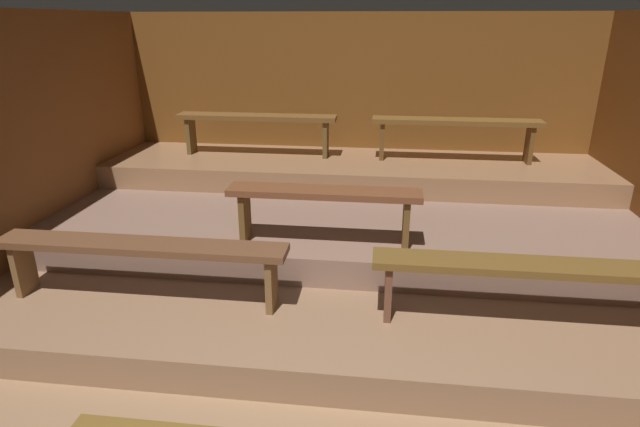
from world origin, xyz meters
name	(u,v)px	position (x,y,z in m)	size (l,w,h in m)	color
ground	(335,311)	(0.00, 2.67, -0.04)	(6.44, 6.15, 0.08)	#906C4D
wall_back	(357,113)	(0.00, 5.38, 1.19)	(6.44, 0.06, 2.38)	brown
platform_lower	(342,257)	(0.00, 3.40, 0.13)	(5.64, 3.89, 0.25)	#8A664A
platform_middle	(347,214)	(0.00, 3.93, 0.38)	(5.64, 2.82, 0.25)	#876655
platform_upper	(352,171)	(0.00, 4.70, 0.63)	(5.64, 1.28, 0.25)	#966B49
bench_lower_left	(141,252)	(-1.42, 2.18, 0.65)	(2.22, 0.28, 0.48)	brown
bench_lower_right	(535,274)	(1.42, 2.18, 0.65)	(2.22, 0.28, 0.48)	brown
bench_middle_center	(324,200)	(-0.12, 2.86, 0.89)	(1.60, 0.28, 0.48)	brown
bench_upper_left	(257,122)	(-1.16, 4.83, 1.15)	(1.89, 0.28, 0.48)	brown
bench_upper_right	(456,127)	(1.16, 4.83, 1.15)	(1.89, 0.28, 0.48)	brown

